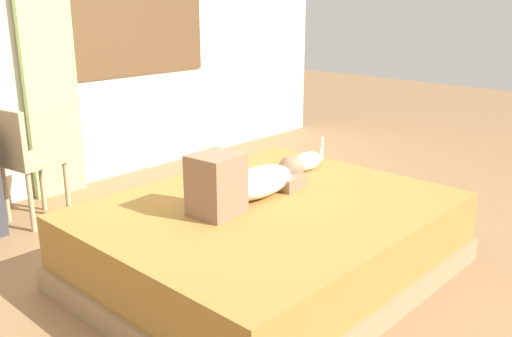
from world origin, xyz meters
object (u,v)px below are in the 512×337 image
at_px(person_lying, 249,181).
at_px(chair_by_desk, 23,156).
at_px(bed, 269,240).
at_px(cat, 305,162).

relative_size(person_lying, chair_by_desk, 1.10).
bearing_deg(person_lying, bed, -76.71).
xyz_separation_m(person_lying, cat, (0.68, 0.11, -0.05)).
xyz_separation_m(bed, person_lying, (-0.03, 0.14, 0.34)).
bearing_deg(chair_by_desk, person_lying, -71.02).
xyz_separation_m(cat, chair_by_desk, (-1.25, 1.55, -0.00)).
relative_size(bed, person_lying, 2.20).
relative_size(cat, chair_by_desk, 0.42).
bearing_deg(cat, chair_by_desk, 128.93).
xyz_separation_m(bed, cat, (0.65, 0.25, 0.29)).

